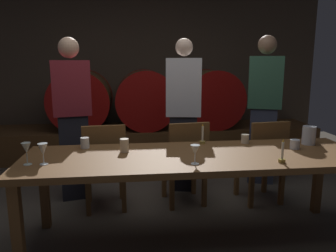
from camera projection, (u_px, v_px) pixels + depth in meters
name	position (u px, v px, depth m)	size (l,w,h in m)	color
ground_plane	(162.00, 237.00, 2.78)	(7.63, 7.63, 0.00)	#4C443A
back_wall	(144.00, 67.00, 5.51)	(5.87, 0.24, 2.73)	#473A2D
barrel_shelf	(147.00, 141.00, 5.20)	(5.28, 0.90, 0.45)	brown
wine_barrel_left	(82.00, 100.00, 4.96)	(0.89, 0.86, 0.89)	brown
wine_barrel_center	(145.00, 99.00, 5.07)	(0.89, 0.86, 0.89)	brown
wine_barrel_right	(210.00, 98.00, 5.19)	(0.89, 0.86, 0.89)	brown
dining_table	(196.00, 162.00, 2.62)	(2.72, 0.84, 0.74)	brown
chair_left	(105.00, 163.00, 3.20)	(0.43, 0.43, 0.88)	brown
chair_center	(186.00, 159.00, 3.32)	(0.45, 0.45, 0.88)	brown
chair_right	(263.00, 158.00, 3.37)	(0.44, 0.44, 0.88)	brown
guest_left	(73.00, 118.00, 3.44)	(0.42, 0.32, 1.70)	black
guest_center	(183.00, 115.00, 3.68)	(0.42, 0.30, 1.71)	black
guest_right	(264.00, 109.00, 3.90)	(0.44, 0.35, 1.75)	#33384C
candle_left	(203.00, 138.00, 2.94)	(0.05, 0.05, 0.19)	olive
candle_right	(282.00, 156.00, 2.39)	(0.05, 0.05, 0.18)	olive
pitcher	(309.00, 135.00, 2.91)	(0.12, 0.12, 0.16)	silver
wine_glass_left	(26.00, 149.00, 2.33)	(0.07, 0.07, 0.16)	silver
wine_glass_center	(43.00, 150.00, 2.34)	(0.07, 0.07, 0.16)	white
wine_glass_right	(195.00, 150.00, 2.35)	(0.07, 0.07, 0.14)	white
cup_far_left	(85.00, 143.00, 2.79)	(0.07, 0.07, 0.09)	white
cup_center_left	(124.00, 145.00, 2.67)	(0.07, 0.07, 0.11)	beige
cup_center_right	(245.00, 139.00, 2.96)	(0.07, 0.07, 0.08)	beige
cup_far_right	(295.00, 144.00, 2.77)	(0.08, 0.08, 0.08)	silver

